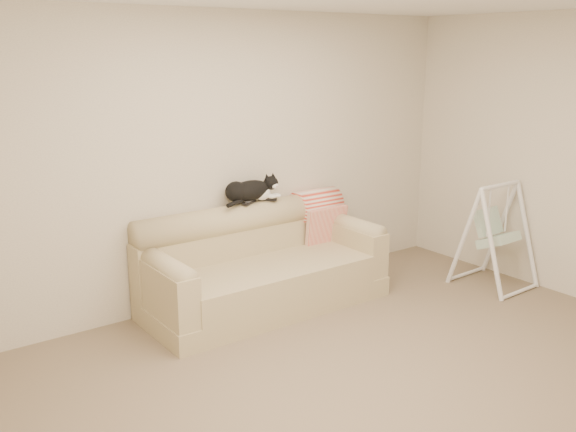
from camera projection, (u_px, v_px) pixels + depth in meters
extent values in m
plane|color=#70624B|center=(384.00, 375.00, 4.59)|extent=(5.00, 5.00, 0.00)
cube|color=#C0B5A3|center=(233.00, 158.00, 5.82)|extent=(5.00, 0.04, 2.60)
cube|color=tan|center=(266.00, 297.00, 5.78)|extent=(2.20, 0.90, 0.18)
cube|color=tan|center=(273.00, 279.00, 5.64)|extent=(1.80, 0.68, 0.24)
cube|color=tan|center=(245.00, 252.00, 5.96)|extent=(2.20, 0.22, 0.50)
cylinder|color=tan|center=(245.00, 218.00, 5.88)|extent=(2.16, 0.28, 0.28)
cube|color=tan|center=(164.00, 290.00, 5.14)|extent=(0.20, 0.88, 0.42)
cylinder|color=tan|center=(163.00, 265.00, 5.08)|extent=(0.18, 0.84, 0.18)
cube|color=tan|center=(350.00, 246.00, 6.27)|extent=(0.20, 0.88, 0.42)
cylinder|color=tan|center=(350.00, 226.00, 6.22)|extent=(0.18, 0.84, 0.18)
cube|color=black|center=(249.00, 202.00, 5.83)|extent=(0.18, 0.13, 0.02)
cube|color=gray|center=(249.00, 201.00, 5.83)|extent=(0.11, 0.08, 0.01)
cube|color=black|center=(268.00, 199.00, 5.96)|extent=(0.15, 0.16, 0.02)
ellipsoid|color=black|center=(250.00, 191.00, 5.84)|extent=(0.45, 0.24, 0.18)
ellipsoid|color=black|center=(236.00, 192.00, 5.75)|extent=(0.22, 0.20, 0.18)
ellipsoid|color=white|center=(262.00, 193.00, 5.90)|extent=(0.18, 0.13, 0.13)
ellipsoid|color=black|center=(271.00, 183.00, 5.93)|extent=(0.15, 0.15, 0.13)
ellipsoid|color=white|center=(275.00, 186.00, 5.90)|extent=(0.08, 0.06, 0.05)
sphere|color=#BF7272|center=(277.00, 186.00, 5.89)|extent=(0.02, 0.02, 0.02)
cone|color=black|center=(267.00, 177.00, 5.90)|extent=(0.07, 0.08, 0.06)
cone|color=black|center=(273.00, 175.00, 5.95)|extent=(0.06, 0.07, 0.06)
sphere|color=#A19016|center=(272.00, 183.00, 5.88)|extent=(0.02, 0.02, 0.02)
sphere|color=#A19016|center=(276.00, 182.00, 5.91)|extent=(0.02, 0.02, 0.02)
ellipsoid|color=white|center=(271.00, 196.00, 5.93)|extent=(0.09, 0.11, 0.04)
ellipsoid|color=white|center=(276.00, 195.00, 5.96)|extent=(0.09, 0.11, 0.04)
cylinder|color=black|center=(235.00, 203.00, 5.67)|extent=(0.23, 0.14, 0.04)
cylinder|color=red|center=(316.00, 205.00, 6.35)|extent=(0.47, 0.33, 0.33)
cube|color=red|center=(326.00, 229.00, 6.27)|extent=(0.47, 0.09, 0.42)
cylinder|color=white|center=(492.00, 245.00, 5.93)|extent=(0.05, 0.36, 1.02)
cylinder|color=white|center=(464.00, 238.00, 6.17)|extent=(0.05, 0.36, 1.02)
cylinder|color=white|center=(527.00, 234.00, 6.28)|extent=(0.05, 0.36, 1.02)
cylinder|color=white|center=(500.00, 228.00, 6.51)|extent=(0.05, 0.36, 1.02)
cylinder|color=white|center=(500.00, 185.00, 6.10)|extent=(0.58, 0.06, 0.04)
cylinder|color=white|center=(520.00, 291.00, 6.11)|extent=(0.58, 0.05, 0.04)
cylinder|color=white|center=(466.00, 274.00, 6.58)|extent=(0.58, 0.05, 0.04)
cube|color=white|center=(498.00, 240.00, 6.21)|extent=(0.34, 0.31, 0.19)
cube|color=white|center=(488.00, 222.00, 6.27)|extent=(0.34, 0.16, 0.27)
cylinder|color=white|center=(489.00, 212.00, 6.07)|extent=(0.02, 0.02, 0.48)
cylinder|color=white|center=(507.00, 208.00, 6.24)|extent=(0.02, 0.02, 0.48)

